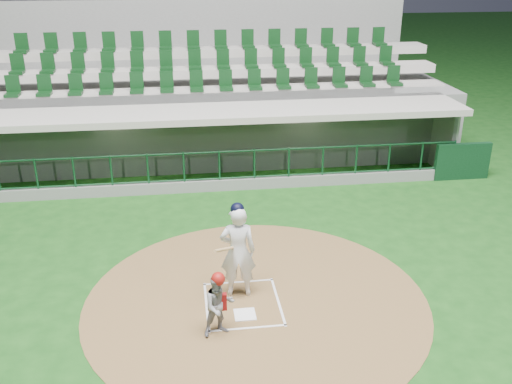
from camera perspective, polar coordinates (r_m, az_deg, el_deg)
ground at (r=12.36m, az=-1.50°, el=-10.39°), size 120.00×120.00×0.00m
dirt_circle at (r=12.22m, az=0.03°, el=-10.78°), size 7.20×7.20×0.01m
home_plate at (r=11.77m, az=-1.12°, el=-12.15°), size 0.43×0.43×0.02m
batter_box_chalk at (r=12.10m, az=-1.34°, el=-11.10°), size 1.55×1.80×0.01m
dugout_structure at (r=19.06m, az=-3.31°, el=5.01°), size 16.40×3.70×3.00m
seating_deck at (r=21.89m, az=-4.70°, el=8.57°), size 17.00×6.72×5.15m
batter at (r=11.89m, az=-1.83°, el=-5.85°), size 0.93×0.92×2.13m
catcher at (r=10.93m, az=-3.74°, el=-11.14°), size 0.72×0.63×1.34m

